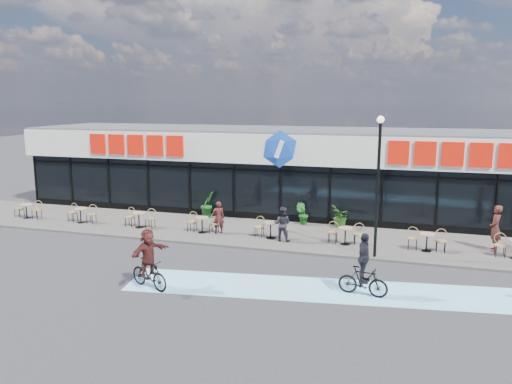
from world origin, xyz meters
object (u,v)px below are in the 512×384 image
potted_plant_mid (302,214)px  cyclist_a (363,270)px  bistro_set_0 (28,209)px  lamp_post (378,175)px  potted_plant_right (341,217)px  potted_plant_left (207,204)px  patron_right (282,224)px  pedestrian_a (495,228)px  patron_left (218,217)px

potted_plant_mid → cyclist_a: cyclist_a is taller
bistro_set_0 → potted_plant_mid: size_ratio=1.43×
lamp_post → potted_plant_right: bearing=114.4°
potted_plant_left → cyclist_a: size_ratio=0.66×
bistro_set_0 → cyclist_a: bearing=-16.9°
bistro_set_0 → patron_right: bearing=-1.4°
cyclist_a → potted_plant_mid: bearing=114.2°
potted_plant_left → potted_plant_mid: potted_plant_left is taller
potted_plant_left → pedestrian_a: (13.52, -2.11, 0.26)m
lamp_post → pedestrian_a: lamp_post is taller
potted_plant_left → pedestrian_a: size_ratio=0.72×
lamp_post → patron_left: size_ratio=3.67×
potted_plant_left → cyclist_a: cyclist_a is taller
potted_plant_mid → pedestrian_a: (8.41, -2.00, 0.41)m
potted_plant_left → patron_right: size_ratio=0.89×
bistro_set_0 → potted_plant_mid: potted_plant_mid is taller
lamp_post → potted_plant_left: bearing=154.1°
patron_left → potted_plant_right: bearing=-178.1°
bistro_set_0 → patron_right: size_ratio=1.00×
potted_plant_left → patron_right: 5.85m
lamp_post → cyclist_a: size_ratio=2.66×
patron_left → potted_plant_mid: bearing=-166.3°
patron_left → pedestrian_a: 11.83m
potted_plant_mid → patron_left: (-3.39, -2.71, 0.21)m
lamp_post → potted_plant_left: 10.21m
potted_plant_left → potted_plant_mid: bearing=-1.3°
patron_left → pedestrian_a: (11.80, 0.72, 0.20)m
bistro_set_0 → patron_left: (10.66, 0.08, 0.29)m
bistro_set_0 → pedestrian_a: (22.47, 0.79, 0.49)m
potted_plant_mid → patron_left: patron_left is taller
potted_plant_left → patron_right: patron_right is taller
pedestrian_a → cyclist_a: (-4.75, -6.17, -0.20)m
potted_plant_mid → patron_left: size_ratio=0.72×
cyclist_a → potted_plant_right: bearing=102.3°
pedestrian_a → potted_plant_mid: bearing=-100.5°
potted_plant_right → potted_plant_left: bearing=178.7°
patron_left → lamp_post: bearing=143.3°
lamp_post → patron_right: bearing=165.1°
potted_plant_mid → patron_left: 4.35m
potted_plant_mid → cyclist_a: bearing=-65.8°
pedestrian_a → cyclist_a: cyclist_a is taller
bistro_set_0 → potted_plant_left: (8.95, 2.90, 0.23)m
patron_left → cyclist_a: size_ratio=0.72×
potted_plant_right → patron_left: (-5.28, -2.67, 0.21)m
bistro_set_0 → potted_plant_mid: (14.05, 2.79, 0.08)m
potted_plant_right → patron_right: 3.77m
potted_plant_right → cyclist_a: bearing=-77.7°
potted_plant_left → potted_plant_mid: (5.10, -0.11, -0.14)m
lamp_post → cyclist_a: bearing=-91.7°
pedestrian_a → patron_left: bearing=-83.7°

